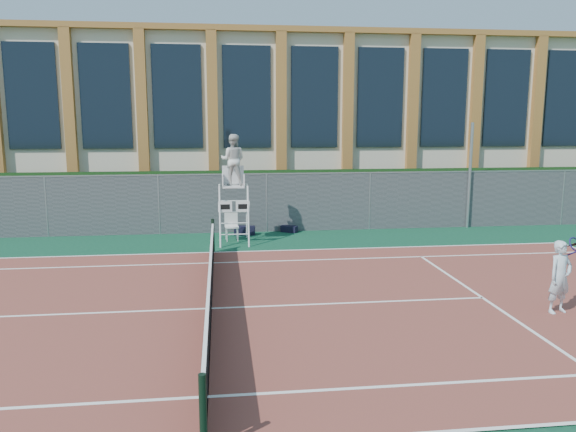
{
  "coord_description": "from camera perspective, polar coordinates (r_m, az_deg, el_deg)",
  "views": [
    {
      "loc": [
        0.27,
        -12.15,
        4.17
      ],
      "look_at": [
        2.11,
        3.0,
        1.58
      ],
      "focal_mm": 35.0,
      "sensor_mm": 36.0,
      "label": 1
    }
  ],
  "objects": [
    {
      "name": "building",
      "position": [
        30.1,
        -7.53,
        9.49
      ],
      "size": [
        45.0,
        10.6,
        8.22
      ],
      "color": "beige",
      "rests_on": "ground"
    },
    {
      "name": "plastic_chair",
      "position": [
        19.9,
        -5.77,
        -0.76
      ],
      "size": [
        0.5,
        0.5,
        1.0
      ],
      "color": "silver",
      "rests_on": "apron"
    },
    {
      "name": "umpire_chair",
      "position": [
        19.26,
        -5.62,
        5.39
      ],
      "size": [
        1.06,
        1.63,
        3.79
      ],
      "color": "white",
      "rests_on": "ground"
    },
    {
      "name": "steel_pole",
      "position": [
        23.09,
        17.98,
        3.91
      ],
      "size": [
        0.12,
        0.12,
        4.12
      ],
      "primitive_type": "cylinder",
      "color": "#9EA0A5",
      "rests_on": "ground"
    },
    {
      "name": "fence",
      "position": [
        21.18,
        -7.57,
        1.2
      ],
      "size": [
        40.0,
        0.06,
        2.2
      ],
      "primitive_type": null,
      "color": "#595E60",
      "rests_on": "ground"
    },
    {
      "name": "sports_bag_near",
      "position": [
        20.82,
        -4.43,
        -1.48
      ],
      "size": [
        0.79,
        0.4,
        0.32
      ],
      "primitive_type": "cube",
      "rotation": [
        0.0,
        0.0,
        -0.14
      ],
      "color": "black",
      "rests_on": "apron"
    },
    {
      "name": "hedge",
      "position": [
        22.37,
        -7.54,
        1.65
      ],
      "size": [
        40.0,
        1.4,
        2.2
      ],
      "primitive_type": "cube",
      "color": "black",
      "rests_on": "ground"
    },
    {
      "name": "tennis_net",
      "position": [
        12.69,
        -7.91,
        -7.12
      ],
      "size": [
        0.1,
        11.3,
        1.1
      ],
      "color": "black",
      "rests_on": "ground"
    },
    {
      "name": "tennis_court",
      "position": [
        12.85,
        -7.85,
        -9.33
      ],
      "size": [
        23.77,
        10.97,
        0.02
      ],
      "primitive_type": "cube",
      "color": "brown",
      "rests_on": "apron"
    },
    {
      "name": "sports_bag_far",
      "position": [
        21.27,
        0.12,
        -1.32
      ],
      "size": [
        0.66,
        0.55,
        0.25
      ],
      "primitive_type": "cube",
      "rotation": [
        0.0,
        0.0,
        -0.56
      ],
      "color": "black",
      "rests_on": "apron"
    },
    {
      "name": "apron",
      "position": [
        13.8,
        -7.79,
        -8.05
      ],
      "size": [
        36.0,
        20.0,
        0.01
      ],
      "primitive_type": "cube",
      "color": "#0D3B28",
      "rests_on": "ground"
    },
    {
      "name": "tennis_player",
      "position": [
        13.59,
        25.93,
        -5.57
      ],
      "size": [
        0.95,
        0.69,
        1.62
      ],
      "color": "silver",
      "rests_on": "tennis_court"
    },
    {
      "name": "ground",
      "position": [
        12.85,
        -7.85,
        -9.41
      ],
      "size": [
        120.0,
        120.0,
        0.0
      ],
      "primitive_type": "plane",
      "color": "#233814"
    }
  ]
}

